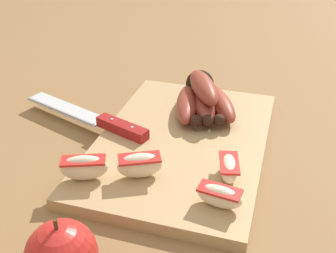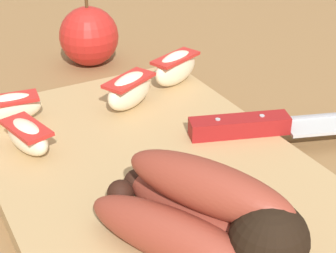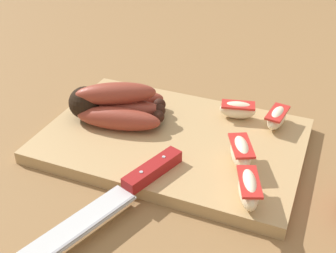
# 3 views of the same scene
# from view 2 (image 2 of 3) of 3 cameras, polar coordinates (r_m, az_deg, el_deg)

# --- Properties ---
(ground_plane) EXTENTS (6.00, 6.00, 0.00)m
(ground_plane) POSITION_cam_2_polar(r_m,az_deg,el_deg) (0.48, -0.43, -7.45)
(ground_plane) COLOR olive
(cutting_board) EXTENTS (0.40, 0.27, 0.02)m
(cutting_board) POSITION_cam_2_polar(r_m,az_deg,el_deg) (0.49, -1.16, -5.18)
(cutting_board) COLOR tan
(cutting_board) RESTS_ON ground_plane
(banana_bunch) EXTENTS (0.16, 0.14, 0.07)m
(banana_bunch) POSITION_cam_2_polar(r_m,az_deg,el_deg) (0.39, 4.42, -9.19)
(banana_bunch) COLOR black
(banana_bunch) RESTS_ON cutting_board
(chefs_knife) EXTENTS (0.12, 0.27, 0.02)m
(chefs_knife) POSITION_cam_2_polar(r_m,az_deg,el_deg) (0.55, 12.48, 0.27)
(chefs_knife) COLOR silver
(chefs_knife) RESTS_ON cutting_board
(apple_wedge_near) EXTENTS (0.03, 0.06, 0.03)m
(apple_wedge_near) POSITION_cam_2_polar(r_m,az_deg,el_deg) (0.57, -16.46, 2.01)
(apple_wedge_near) COLOR #F4E5C1
(apple_wedge_near) RESTS_ON cutting_board
(apple_wedge_middle) EXTENTS (0.05, 0.07, 0.04)m
(apple_wedge_middle) POSITION_cam_2_polar(r_m,az_deg,el_deg) (0.63, 0.81, 6.35)
(apple_wedge_middle) COLOR #F4E5C1
(apple_wedge_middle) RESTS_ON cutting_board
(apple_wedge_far) EXTENTS (0.06, 0.04, 0.03)m
(apple_wedge_far) POSITION_cam_2_polar(r_m,az_deg,el_deg) (0.51, -14.83, -0.98)
(apple_wedge_far) COLOR #F4E5C1
(apple_wedge_far) RESTS_ON cutting_board
(apple_wedge_extra) EXTENTS (0.05, 0.07, 0.04)m
(apple_wedge_extra) POSITION_cam_2_polar(r_m,az_deg,el_deg) (0.57, -4.15, 3.92)
(apple_wedge_extra) COLOR #F4E5C1
(apple_wedge_extra) RESTS_ON cutting_board
(whole_apple) EXTENTS (0.08, 0.08, 0.09)m
(whole_apple) POSITION_cam_2_polar(r_m,az_deg,el_deg) (0.74, -8.46, 9.54)
(whole_apple) COLOR red
(whole_apple) RESTS_ON ground_plane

